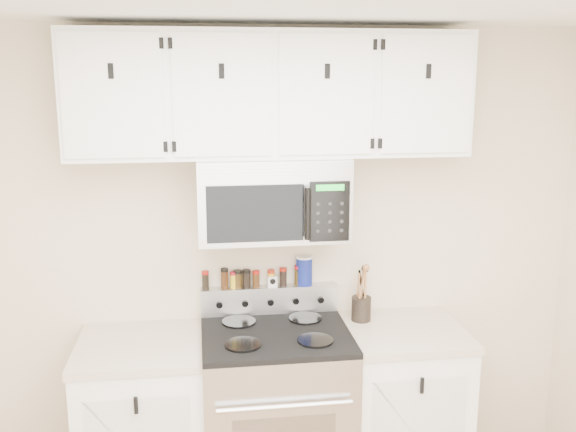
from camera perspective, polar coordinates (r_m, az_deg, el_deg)
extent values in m
cube|color=#C0B090|center=(3.56, -1.74, -3.80)|extent=(3.50, 0.01, 2.50)
cube|color=#B7B7BA|center=(3.58, -1.06, -17.50)|extent=(0.76, 0.65, 0.92)
cube|color=black|center=(3.36, -1.09, -10.48)|extent=(0.76, 0.65, 0.03)
cube|color=#B7B7BA|center=(3.59, -1.66, -7.40)|extent=(0.76, 0.08, 0.15)
cylinder|color=black|center=(3.20, -4.02, -11.33)|extent=(0.18, 0.18, 0.01)
cylinder|color=black|center=(3.24, 2.45, -10.99)|extent=(0.18, 0.18, 0.01)
cylinder|color=black|center=(3.48, -4.38, -9.35)|extent=(0.18, 0.18, 0.01)
cylinder|color=black|center=(3.52, 1.55, -9.07)|extent=(0.18, 0.18, 0.01)
cube|color=white|center=(3.60, -12.64, -17.96)|extent=(0.62, 0.60, 0.88)
cube|color=tan|center=(3.39, -13.02, -11.23)|extent=(0.64, 0.62, 0.04)
cube|color=white|center=(3.74, 9.90, -16.59)|extent=(0.62, 0.60, 0.88)
cube|color=tan|center=(3.54, 10.18, -10.07)|extent=(0.64, 0.62, 0.04)
cube|color=#9E9EA3|center=(3.29, -1.43, 1.67)|extent=(0.76, 0.38, 0.42)
cube|color=#B7B7BA|center=(3.07, -1.02, 4.11)|extent=(0.73, 0.01, 0.08)
cube|color=black|center=(3.09, -2.92, 0.21)|extent=(0.47, 0.01, 0.28)
cube|color=black|center=(3.15, 3.71, 0.41)|extent=(0.20, 0.01, 0.30)
cylinder|color=black|center=(3.09, 1.77, 0.21)|extent=(0.03, 0.03, 0.26)
cube|color=white|center=(3.26, -1.53, 10.78)|extent=(2.00, 0.33, 0.62)
cube|color=white|center=(3.09, -15.34, 10.25)|extent=(0.46, 0.01, 0.57)
cube|color=black|center=(3.08, -15.48, 12.32)|extent=(0.02, 0.01, 0.07)
cube|color=white|center=(3.07, -5.89, 10.61)|extent=(0.46, 0.01, 0.57)
cube|color=black|center=(3.06, -5.93, 12.70)|extent=(0.03, 0.01, 0.07)
cube|color=white|center=(3.13, 3.47, 10.69)|extent=(0.46, 0.01, 0.57)
cube|color=black|center=(3.12, 3.52, 12.73)|extent=(0.03, 0.01, 0.07)
cube|color=white|center=(3.26, 12.25, 10.51)|extent=(0.46, 0.01, 0.57)
cube|color=black|center=(3.26, 12.39, 12.46)|extent=(0.02, 0.01, 0.07)
cylinder|color=black|center=(3.58, 6.52, -8.19)|extent=(0.11, 0.11, 0.13)
cylinder|color=#945F35|center=(3.55, 6.56, -6.64)|extent=(0.01, 0.01, 0.25)
cylinder|color=#945F35|center=(3.54, 6.88, -6.53)|extent=(0.01, 0.01, 0.27)
cylinder|color=#945F35|center=(3.56, 6.24, -6.75)|extent=(0.01, 0.01, 0.23)
cylinder|color=black|center=(3.57, 6.63, -6.61)|extent=(0.01, 0.01, 0.24)
cylinder|color=#945F35|center=(3.53, 6.49, -6.67)|extent=(0.01, 0.01, 0.26)
cube|color=white|center=(3.56, -1.41, -5.79)|extent=(0.05, 0.04, 0.06)
cylinder|color=navy|center=(3.57, 1.44, -4.94)|extent=(0.09, 0.09, 0.16)
cylinder|color=white|center=(3.55, 1.45, -3.66)|extent=(0.09, 0.09, 0.01)
cylinder|color=black|center=(3.54, -7.34, -5.81)|extent=(0.04, 0.04, 0.09)
cylinder|color=#9C110C|center=(3.52, -7.37, -5.02)|extent=(0.04, 0.04, 0.02)
cylinder|color=#3D210E|center=(3.54, -5.66, -5.67)|extent=(0.04, 0.04, 0.10)
cylinder|color=black|center=(3.52, -5.68, -4.79)|extent=(0.04, 0.04, 0.02)
cylinder|color=yellow|center=(3.54, -4.85, -5.81)|extent=(0.04, 0.04, 0.08)
cylinder|color=#A90D1E|center=(3.53, -4.87, -5.10)|extent=(0.04, 0.04, 0.02)
cylinder|color=#412C0F|center=(3.54, -4.49, -5.74)|extent=(0.04, 0.04, 0.08)
cylinder|color=black|center=(3.53, -4.50, -4.97)|extent=(0.05, 0.05, 0.02)
cylinder|color=black|center=(3.55, -3.70, -5.69)|extent=(0.04, 0.04, 0.09)
cylinder|color=black|center=(3.53, -3.71, -4.91)|extent=(0.05, 0.05, 0.02)
cylinder|color=#432610|center=(3.55, -2.85, -5.72)|extent=(0.04, 0.04, 0.08)
cylinder|color=#B0160D|center=(3.54, -2.86, -5.01)|extent=(0.04, 0.04, 0.02)
cylinder|color=gold|center=(3.56, -1.51, -5.66)|extent=(0.04, 0.04, 0.08)
cylinder|color=#9D1B0C|center=(3.54, -1.51, -4.94)|extent=(0.04, 0.04, 0.02)
cylinder|color=black|center=(3.56, -0.44, -5.55)|extent=(0.04, 0.04, 0.09)
cylinder|color=#97140B|center=(3.55, -0.44, -4.77)|extent=(0.04, 0.04, 0.02)
cylinder|color=#3C2B0E|center=(3.58, 0.93, -5.42)|extent=(0.04, 0.04, 0.10)
cylinder|color=#AE0D1D|center=(3.56, 0.94, -4.56)|extent=(0.05, 0.05, 0.02)
cylinder|color=#3F280F|center=(3.58, 0.94, -5.51)|extent=(0.04, 0.04, 0.08)
cylinder|color=black|center=(3.56, 0.94, -4.74)|extent=(0.05, 0.05, 0.02)
cylinder|color=yellow|center=(3.58, 1.39, -5.54)|extent=(0.04, 0.04, 0.08)
cylinder|color=black|center=(3.57, 1.39, -4.83)|extent=(0.04, 0.04, 0.02)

